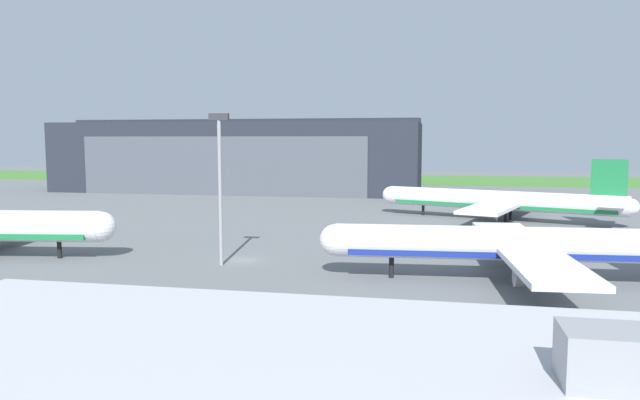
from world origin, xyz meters
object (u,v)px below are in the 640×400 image
(airliner_far_right, at_px, (500,201))
(apron_light_mast, at_px, (220,177))
(maintenance_hangar, at_px, (243,156))
(airliner_near_right, at_px, (517,245))

(airliner_far_right, relative_size, apron_light_mast, 2.45)
(maintenance_hangar, height_order, airliner_far_right, maintenance_hangar)
(airliner_near_right, bearing_deg, apron_light_mast, 177.39)
(airliner_far_right, distance_m, airliner_near_right, 49.29)
(maintenance_hangar, height_order, airliner_near_right, maintenance_hangar)
(maintenance_hangar, xyz_separation_m, apron_light_mast, (32.22, -103.92, 0.56))
(maintenance_hangar, distance_m, airliner_far_right, 89.37)
(apron_light_mast, bearing_deg, maintenance_hangar, 107.22)
(airliner_far_right, bearing_deg, airliner_near_right, -93.66)
(airliner_near_right, height_order, apron_light_mast, apron_light_mast)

